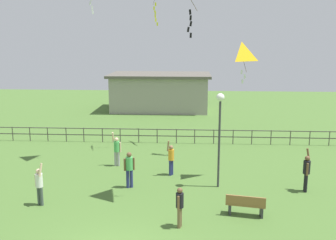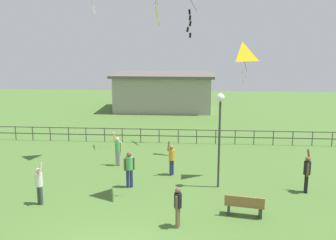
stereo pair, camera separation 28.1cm
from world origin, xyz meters
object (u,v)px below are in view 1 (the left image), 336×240
object	(u,v)px
park_bench	(246,205)
lamppost	(220,120)
person_6	(39,184)
person_0	(129,167)
person_2	(180,205)
person_5	(171,158)
person_1	(307,171)
person_4	(117,149)
kite_4	(241,53)

from	to	relation	value
park_bench	lamppost	bearing A→B (deg)	105.92
person_6	person_0	bearing A→B (deg)	32.29
person_2	person_5	bearing A→B (deg)	96.16
person_1	person_4	xyz separation A→B (m)	(-9.04, 3.04, -0.05)
person_4	person_5	bearing A→B (deg)	-23.13
park_bench	person_0	size ratio (longest dim) A/B	0.92
lamppost	person_2	size ratio (longest dim) A/B	2.88
person_2	kite_4	xyz separation A→B (m)	(2.67, 5.50, 5.14)
park_bench	person_4	world-z (taller)	person_4
person_6	park_bench	bearing A→B (deg)	-3.57
lamppost	person_5	distance (m)	3.49
person_0	person_6	xyz separation A→B (m)	(-3.35, -2.12, -0.05)
person_1	person_2	world-z (taller)	person_1
person_5	kite_4	xyz separation A→B (m)	(3.26, 0.04, 5.10)
lamppost	person_0	bearing A→B (deg)	-175.30
lamppost	kite_4	bearing A→B (deg)	55.36
person_4	park_bench	bearing A→B (deg)	-43.18
park_bench	kite_4	world-z (taller)	kite_4
park_bench	person_5	world-z (taller)	person_5
lamppost	person_4	distance (m)	6.27
person_5	person_0	bearing A→B (deg)	-135.53
person_0	person_2	xyz separation A→B (m)	(2.40, -3.68, -0.10)
person_6	kite_4	bearing A→B (deg)	25.05
person_5	person_6	size ratio (longest dim) A/B	0.99
person_2	person_4	size ratio (longest dim) A/B	0.82
park_bench	person_5	distance (m)	5.39
lamppost	person_1	xyz separation A→B (m)	(3.84, -0.34, -2.19)
park_bench	person_6	world-z (taller)	person_6
park_bench	person_2	xyz separation A→B (m)	(-2.49, -1.05, 0.40)
lamppost	person_4	size ratio (longest dim) A/B	2.36
person_1	kite_4	world-z (taller)	kite_4
person_2	kite_4	world-z (taller)	kite_4
person_6	person_5	bearing A→B (deg)	37.03
person_1	person_5	distance (m)	6.34
person_4	person_6	distance (m)	5.60
kite_4	park_bench	bearing A→B (deg)	-92.32
person_2	person_5	size ratio (longest dim) A/B	0.84
lamppost	person_6	size ratio (longest dim) A/B	2.38
person_4	person_6	bearing A→B (deg)	-113.08
person_4	person_5	size ratio (longest dim) A/B	1.02
person_5	person_4	bearing A→B (deg)	156.87
person_1	person_6	bearing A→B (deg)	-169.36
person_0	person_4	xyz separation A→B (m)	(-1.15, 3.04, -0.04)
lamppost	person_5	bearing A→B (deg)	147.20
person_1	person_2	bearing A→B (deg)	-146.19
person_6	person_4	bearing A→B (deg)	66.92
lamppost	person_1	world-z (taller)	lamppost
person_1	lamppost	bearing A→B (deg)	174.98
person_5	person_1	bearing A→B (deg)	-16.31
person_2	person_4	world-z (taller)	person_4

